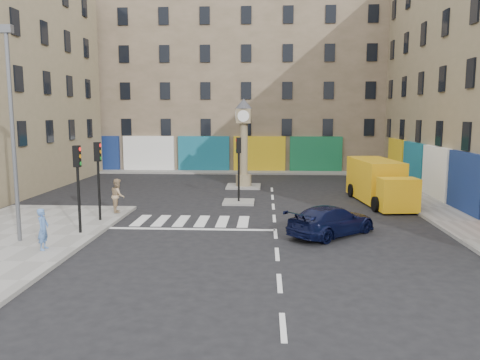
# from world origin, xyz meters

# --- Properties ---
(ground) EXTENTS (120.00, 120.00, 0.00)m
(ground) POSITION_xyz_m (0.00, 0.00, 0.00)
(ground) COLOR black
(ground) RESTS_ON ground
(sidewalk_right) EXTENTS (2.60, 30.00, 0.15)m
(sidewalk_right) POSITION_xyz_m (8.70, 10.00, 0.07)
(sidewalk_right) COLOR gray
(sidewalk_right) RESTS_ON ground
(sidewalk_far) EXTENTS (32.00, 2.40, 0.15)m
(sidewalk_far) POSITION_xyz_m (-4.00, 22.20, 0.07)
(sidewalk_far) COLOR gray
(sidewalk_far) RESTS_ON ground
(island_near) EXTENTS (1.80, 1.80, 0.12)m
(island_near) POSITION_xyz_m (-2.00, 8.00, 0.06)
(island_near) COLOR gray
(island_near) RESTS_ON ground
(island_far) EXTENTS (2.40, 2.40, 0.12)m
(island_far) POSITION_xyz_m (-2.00, 14.00, 0.06)
(island_far) COLOR gray
(island_far) RESTS_ON ground
(building_far) EXTENTS (32.00, 10.00, 17.00)m
(building_far) POSITION_xyz_m (-4.00, 28.00, 8.50)
(building_far) COLOR #8A745C
(building_far) RESTS_ON ground
(traffic_light_left_near) EXTENTS (0.28, 0.22, 3.70)m
(traffic_light_left_near) POSITION_xyz_m (-8.30, 0.20, 2.62)
(traffic_light_left_near) COLOR black
(traffic_light_left_near) RESTS_ON sidewalk_left
(traffic_light_left_far) EXTENTS (0.28, 0.22, 3.70)m
(traffic_light_left_far) POSITION_xyz_m (-8.30, 2.60, 2.62)
(traffic_light_left_far) COLOR black
(traffic_light_left_far) RESTS_ON sidewalk_left
(traffic_light_island) EXTENTS (0.28, 0.22, 3.70)m
(traffic_light_island) POSITION_xyz_m (-2.00, 8.00, 2.59)
(traffic_light_island) COLOR black
(traffic_light_island) RESTS_ON island_near
(lamp_post) EXTENTS (0.50, 0.25, 8.30)m
(lamp_post) POSITION_xyz_m (-10.20, -1.20, 4.79)
(lamp_post) COLOR #595B60
(lamp_post) RESTS_ON sidewalk_left
(clock_pillar) EXTENTS (1.20, 1.20, 6.10)m
(clock_pillar) POSITION_xyz_m (-2.00, 14.00, 3.55)
(clock_pillar) COLOR #89785A
(clock_pillar) RESTS_ON island_far
(navy_sedan) EXTENTS (4.43, 4.30, 1.28)m
(navy_sedan) POSITION_xyz_m (2.38, 0.90, 0.64)
(navy_sedan) COLOR black
(navy_sedan) RESTS_ON ground
(yellow_van) EXTENTS (2.85, 6.94, 2.46)m
(yellow_van) POSITION_xyz_m (6.15, 8.63, 1.22)
(yellow_van) COLOR yellow
(yellow_van) RESTS_ON ground
(pedestrian_blue) EXTENTS (0.39, 0.58, 1.55)m
(pedestrian_blue) POSITION_xyz_m (-8.66, -2.34, 0.92)
(pedestrian_blue) COLOR #4E75B3
(pedestrian_blue) RESTS_ON sidewalk_left
(pedestrian_tan) EXTENTS (0.87, 0.99, 1.73)m
(pedestrian_tan) POSITION_xyz_m (-8.00, 4.44, 1.01)
(pedestrian_tan) COLOR tan
(pedestrian_tan) RESTS_ON sidewalk_left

